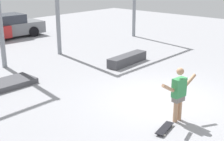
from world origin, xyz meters
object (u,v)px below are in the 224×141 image
(skateboarder, at_px, (179,92))
(grind_box, at_px, (127,59))
(parked_car_grey, at_px, (5,27))
(skateboard, at_px, (165,128))

(skateboarder, bearing_deg, grind_box, 61.36)
(grind_box, xyz_separation_m, parked_car_grey, (-0.66, 8.93, 0.47))
(skateboard, distance_m, parked_car_grey, 13.84)
(grind_box, relative_size, parked_car_grey, 0.48)
(skateboard, relative_size, parked_car_grey, 0.17)
(skateboard, height_order, grind_box, grind_box)
(skateboarder, relative_size, grind_box, 0.68)
(skateboarder, relative_size, skateboard, 1.86)
(parked_car_grey, bearing_deg, skateboarder, -95.90)
(grind_box, bearing_deg, skateboarder, -126.68)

